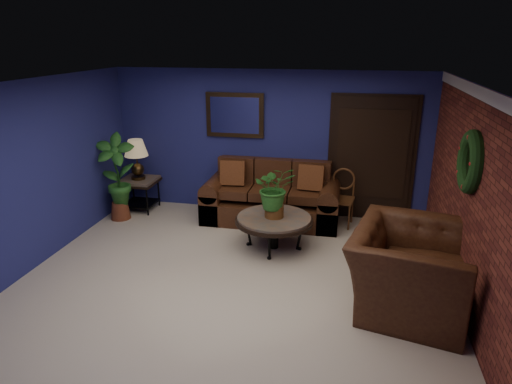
% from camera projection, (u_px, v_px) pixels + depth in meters
% --- Properties ---
extents(floor, '(5.50, 5.50, 0.00)m').
position_uv_depth(floor, '(235.00, 276.00, 6.04)').
color(floor, beige).
rests_on(floor, ground).
extents(wall_back, '(5.50, 0.04, 2.50)m').
position_uv_depth(wall_back, '(269.00, 143.00, 7.95)').
color(wall_back, navy).
rests_on(wall_back, ground).
extents(wall_left, '(0.04, 5.00, 2.50)m').
position_uv_depth(wall_left, '(37.00, 174.00, 6.16)').
color(wall_left, navy).
rests_on(wall_left, ground).
extents(wall_right_brick, '(0.04, 5.00, 2.50)m').
position_uv_depth(wall_right_brick, '(471.00, 202.00, 5.11)').
color(wall_right_brick, maroon).
rests_on(wall_right_brick, ground).
extents(ceiling, '(5.50, 5.00, 0.02)m').
position_uv_depth(ceiling, '(232.00, 83.00, 5.23)').
color(ceiling, silver).
rests_on(ceiling, wall_back).
extents(crown_molding, '(0.03, 5.00, 0.14)m').
position_uv_depth(crown_molding, '(485.00, 95.00, 4.74)').
color(crown_molding, white).
rests_on(crown_molding, wall_right_brick).
extents(wall_mirror, '(1.02, 0.06, 0.77)m').
position_uv_depth(wall_mirror, '(235.00, 115.00, 7.88)').
color(wall_mirror, '#412E16').
rests_on(wall_mirror, wall_back).
extents(closet_door, '(1.44, 0.06, 2.18)m').
position_uv_depth(closet_door, '(371.00, 160.00, 7.66)').
color(closet_door, black).
rests_on(closet_door, wall_back).
extents(wreath, '(0.16, 0.72, 0.72)m').
position_uv_depth(wreath, '(470.00, 162.00, 5.02)').
color(wreath, black).
rests_on(wreath, wall_right_brick).
extents(sofa, '(2.28, 0.98, 1.03)m').
position_uv_depth(sofa, '(272.00, 200.00, 7.84)').
color(sofa, '#452713').
rests_on(sofa, ground).
extents(coffee_table, '(1.15, 1.15, 0.50)m').
position_uv_depth(coffee_table, '(274.00, 220.00, 6.73)').
color(coffee_table, '#4E4844').
rests_on(coffee_table, ground).
extents(end_table, '(0.64, 0.64, 0.58)m').
position_uv_depth(end_table, '(139.00, 186.00, 8.24)').
color(end_table, '#4E4844').
rests_on(end_table, ground).
extents(table_lamp, '(0.42, 0.42, 0.69)m').
position_uv_depth(table_lamp, '(136.00, 155.00, 8.05)').
color(table_lamp, '#412E16').
rests_on(table_lamp, end_table).
extents(side_chair, '(0.45, 0.45, 0.95)m').
position_uv_depth(side_chair, '(342.00, 194.00, 7.58)').
color(side_chair, brown).
rests_on(side_chair, ground).
extents(armchair, '(1.59, 1.73, 0.96)m').
position_uv_depth(armchair, '(411.00, 270.00, 5.23)').
color(armchair, '#452713').
rests_on(armchair, ground).
extents(coffee_plant, '(0.72, 0.67, 0.78)m').
position_uv_depth(coffee_plant, '(274.00, 189.00, 6.57)').
color(coffee_plant, brown).
rests_on(coffee_plant, coffee_table).
extents(floor_plant, '(0.37, 0.31, 0.75)m').
position_uv_depth(floor_plant, '(420.00, 254.00, 5.82)').
color(floor_plant, brown).
rests_on(floor_plant, ground).
extents(tall_plant, '(0.75, 0.60, 1.49)m').
position_uv_depth(tall_plant, '(117.00, 174.00, 7.70)').
color(tall_plant, brown).
rests_on(tall_plant, ground).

